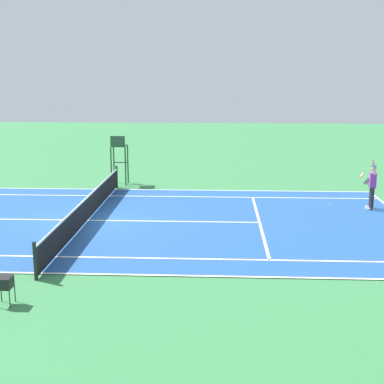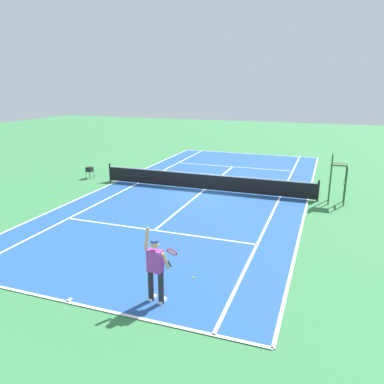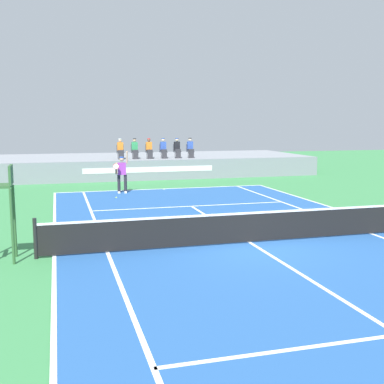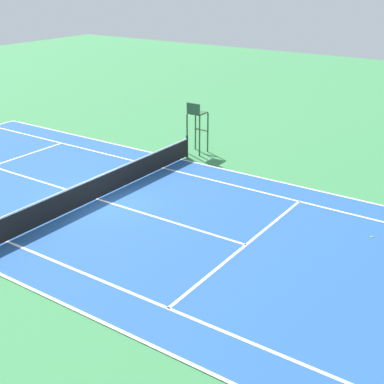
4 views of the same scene
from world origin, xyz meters
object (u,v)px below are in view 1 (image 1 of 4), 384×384
(umpire_chair, at_px, (119,153))
(ball_hopper, at_px, (4,282))
(tennis_ball, at_px, (330,205))
(tennis_player, at_px, (372,185))

(umpire_chair, relative_size, ball_hopper, 3.49)
(tennis_ball, distance_m, ball_hopper, 14.16)
(tennis_player, bearing_deg, tennis_ball, -107.56)
(tennis_ball, bearing_deg, ball_hopper, -43.47)
(tennis_player, height_order, umpire_chair, umpire_chair)
(umpire_chair, bearing_deg, tennis_player, 67.98)
(tennis_ball, xyz_separation_m, umpire_chair, (-3.98, -9.52, 1.52))
(umpire_chair, xyz_separation_m, ball_hopper, (14.26, -0.21, -0.98))
(tennis_player, relative_size, umpire_chair, 0.85)
(tennis_player, relative_size, tennis_ball, 30.63)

